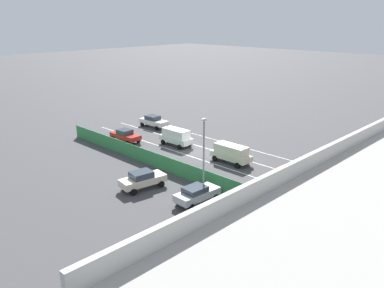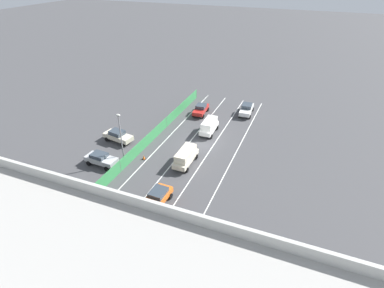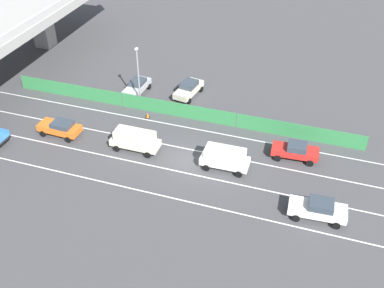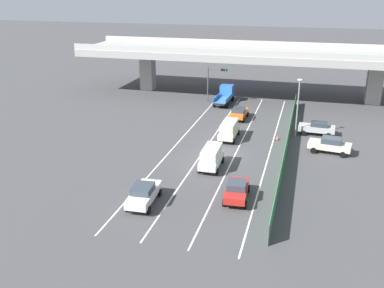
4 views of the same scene
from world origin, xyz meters
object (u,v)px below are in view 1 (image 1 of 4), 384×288
parked_sedan_cream (142,179)px  car_sedan_white (153,121)px  car_van_cream (231,153)px  car_taxi_orange (297,174)px  street_lamp (204,147)px  traffic_cone (204,177)px  car_van_white (176,136)px  parked_wagon_silver (197,194)px  car_sedan_red (125,135)px

parked_sedan_cream → car_sedan_white: bearing=-133.0°
car_van_cream → car_sedan_white: size_ratio=1.01×
car_taxi_orange → parked_sedan_cream: (11.48, -9.78, 0.04)m
car_taxi_orange → street_lamp: bearing=-35.2°
car_taxi_orange → traffic_cone: 9.12m
street_lamp → car_taxi_orange: bearing=144.8°
street_lamp → traffic_cone: 4.74m
car_taxi_orange → car_van_white: bearing=-89.6°
street_lamp → car_van_white: bearing=-122.8°
car_taxi_orange → car_van_white: car_van_white is taller
car_van_cream → car_van_white: bearing=-90.3°
car_van_white → traffic_cone: car_van_white is taller
traffic_cone → car_sedan_white: bearing=-116.3°
car_van_white → street_lamp: (7.56, 11.73, 3.03)m
parked_sedan_cream → car_taxi_orange: bearing=139.6°
car_van_cream → traffic_cone: size_ratio=8.06×
parked_sedan_cream → street_lamp: street_lamp is taller
parked_sedan_cream → street_lamp: size_ratio=0.66×
car_van_cream → parked_wagon_silver: (9.98, 4.24, -0.29)m
car_sedan_red → car_van_white: 6.91m
car_sedan_white → street_lamp: bearing=61.2°
car_van_cream → car_sedan_white: (-3.75, -17.74, -0.25)m
car_sedan_white → parked_sedan_cream: 22.08m
parked_wagon_silver → car_van_white: bearing=-127.2°
parked_sedan_cream → car_van_white: bearing=-147.1°
parked_wagon_silver → traffic_cone: parked_wagon_silver is taller
parked_sedan_cream → parked_wagon_silver: 6.00m
car_van_white → car_taxi_orange: bearing=90.4°
car_van_white → car_sedan_white: (-3.70, -8.78, -0.29)m
car_sedan_red → street_lamp: bearing=77.2°
parked_wagon_silver → parked_sedan_cream: bearing=-77.0°
car_sedan_white → parked_wagon_silver: car_sedan_white is taller
parked_sedan_cream → traffic_cone: size_ratio=7.83×
car_sedan_red → traffic_cone: bearing=82.7°
car_van_cream → car_van_white: (-0.05, -8.96, 0.04)m
car_van_cream → parked_wagon_silver: 10.85m
street_lamp → traffic_cone: (-1.96, -1.66, -3.98)m
car_van_white → traffic_cone: size_ratio=7.57×
car_taxi_orange → parked_wagon_silver: car_taxi_orange is taller
street_lamp → traffic_cone: size_ratio=11.80×
car_sedan_red → parked_wagon_silver: 20.18m
traffic_cone → parked_wagon_silver: bearing=35.4°
car_sedan_red → car_sedan_white: car_sedan_white is taller
car_sedan_white → parked_sedan_cream: size_ratio=1.02×
car_taxi_orange → car_sedan_white: 26.16m
car_taxi_orange → car_sedan_white: car_sedan_white is taller
car_sedan_white → parked_sedan_cream: (15.07, 16.14, 0.00)m
traffic_cone → street_lamp: bearing=40.4°
parked_wagon_silver → car_taxi_orange: bearing=158.8°
car_taxi_orange → car_van_white: size_ratio=0.98×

